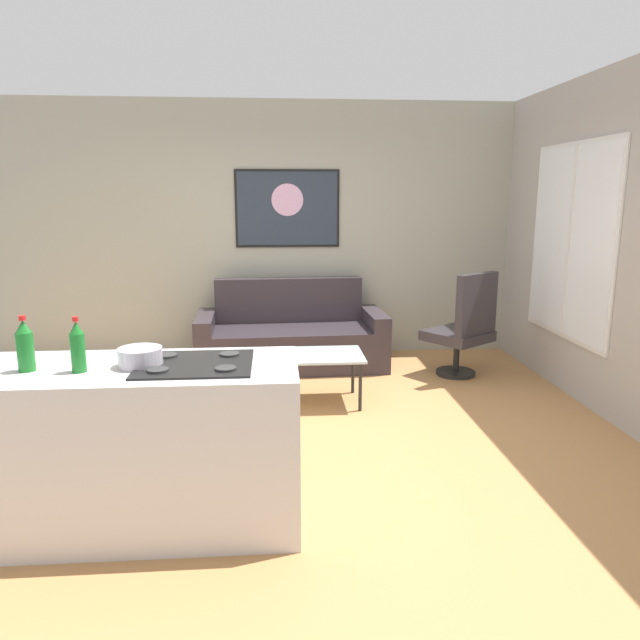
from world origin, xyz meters
name	(u,v)px	position (x,y,z in m)	size (l,w,h in m)	color
ground	(286,437)	(0.00, 0.00, -0.02)	(6.40, 6.40, 0.04)	#B9834D
back_wall	(280,231)	(0.00, 2.42, 1.40)	(6.40, 0.05, 2.80)	#A7A897
right_wall	(613,245)	(2.62, 0.30, 1.40)	(0.05, 6.40, 2.80)	#A9A39C
couch	(291,339)	(0.10, 1.88, 0.29)	(2.00, 0.92, 0.91)	#322A30
coffee_table	(304,358)	(0.17, 0.70, 0.40)	(1.03, 0.56, 0.44)	silver
armchair	(465,327)	(1.81, 1.34, 0.51)	(0.77, 0.76, 1.06)	black
kitchen_counter	(143,446)	(-0.80, -1.17, 0.45)	(1.69, 0.71, 0.93)	silver
soda_bottle	(25,346)	(-1.34, -1.21, 1.04)	(0.09, 0.09, 0.29)	#1C7226
soda_bottle_2	(78,347)	(-1.07, -1.25, 1.04)	(0.07, 0.07, 0.29)	#1C7226
mixing_bowl	(140,357)	(-0.78, -1.17, 0.95)	(0.23, 0.23, 0.10)	silver
wall_painting	(287,208)	(0.09, 2.38, 1.65)	(1.15, 0.03, 0.84)	black
window	(571,242)	(2.59, 0.90, 1.38)	(0.03, 1.48, 1.75)	silver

